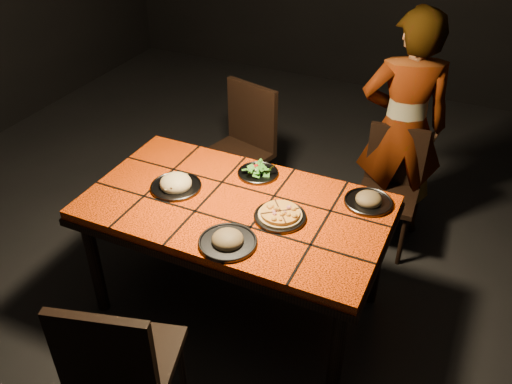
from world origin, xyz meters
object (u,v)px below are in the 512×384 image
at_px(dining_table, 236,215).
at_px(diner, 403,128).
at_px(chair_near, 120,364).
at_px(chair_far_right, 391,181).
at_px(plate_pasta, 176,184).
at_px(chair_far_left, 243,141).
at_px(plate_pizza, 280,215).

xyz_separation_m(dining_table, diner, (0.63, 1.16, 0.12)).
distance_m(chair_near, chair_far_right, 2.09).
height_order(chair_far_right, plate_pasta, plate_pasta).
bearing_deg(chair_far_right, chair_near, -112.75).
relative_size(chair_near, diner, 0.59).
distance_m(chair_far_left, plate_pizza, 1.21).
xyz_separation_m(chair_far_left, plate_pasta, (0.06, -0.96, 0.24)).
relative_size(chair_far_left, diner, 0.60).
distance_m(chair_far_right, plate_pasta, 1.44).
relative_size(plate_pizza, plate_pasta, 1.12).
xyz_separation_m(chair_far_right, diner, (-0.00, 0.17, 0.31)).
xyz_separation_m(dining_table, plate_pasta, (-0.36, -0.01, 0.10)).
relative_size(dining_table, chair_far_left, 1.72).
relative_size(dining_table, plate_pasta, 5.71).
distance_m(dining_table, plate_pizza, 0.28).
height_order(dining_table, chair_near, chair_near).
bearing_deg(chair_near, chair_far_right, -125.07).
height_order(diner, plate_pizza, diner).
bearing_deg(dining_table, chair_near, -93.61).
bearing_deg(plate_pizza, plate_pasta, 179.07).
height_order(dining_table, plate_pizza, plate_pizza).
relative_size(chair_near, chair_far_left, 0.99).
xyz_separation_m(chair_near, plate_pasta, (-0.30, 0.97, 0.24)).
relative_size(chair_far_left, plate_pizza, 2.96).
bearing_deg(dining_table, chair_far_right, 57.27).
relative_size(chair_near, plate_pasta, 3.28).
bearing_deg(plate_pizza, chair_near, -108.74).
height_order(chair_near, diner, diner).
xyz_separation_m(diner, plate_pizza, (-0.37, -1.17, -0.02)).
xyz_separation_m(chair_far_right, plate_pasta, (-1.00, -0.99, 0.30)).
bearing_deg(plate_pasta, chair_near, -72.67).
bearing_deg(diner, chair_far_left, -8.92).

